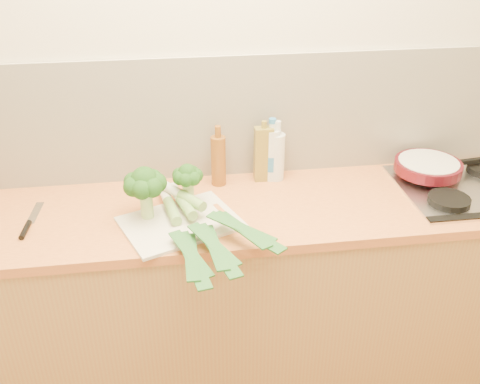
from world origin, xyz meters
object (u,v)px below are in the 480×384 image
object	(u,v)px
chefs_knife	(28,226)
skillet	(429,166)
chopping_board	(180,223)
gas_hob	(469,187)

from	to	relation	value
chefs_knife	skillet	xyz separation A→B (m)	(1.69, 0.16, 0.06)
skillet	chefs_knife	bearing A→B (deg)	179.04
chopping_board	chefs_knife	world-z (taller)	chefs_knife
chefs_knife	skillet	world-z (taller)	skillet
gas_hob	skillet	bearing A→B (deg)	138.29
gas_hob	skillet	size ratio (longest dim) A/B	1.36
gas_hob	chefs_knife	bearing A→B (deg)	-178.64
gas_hob	skillet	world-z (taller)	skillet
gas_hob	chopping_board	world-z (taller)	gas_hob
gas_hob	chopping_board	bearing A→B (deg)	-175.23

